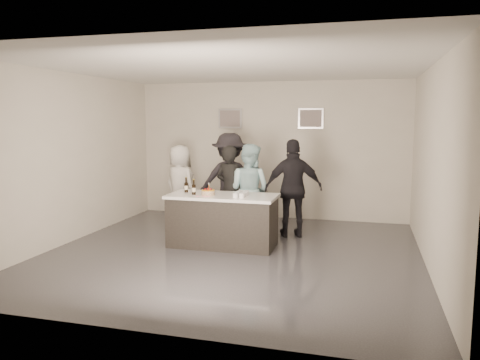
{
  "coord_description": "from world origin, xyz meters",
  "views": [
    {
      "loc": [
        2.09,
        -7.16,
        2.19
      ],
      "look_at": [
        0.0,
        0.5,
        1.15
      ],
      "focal_mm": 35.0,
      "sensor_mm": 36.0,
      "label": 1
    }
  ],
  "objects_px": {
    "person_guest_left": "(180,185)",
    "person_main_black": "(230,190)",
    "beer_bottle_a": "(186,185)",
    "person_main_blue": "(249,190)",
    "person_guest_right": "(294,188)",
    "cake": "(208,193)",
    "beer_bottle_b": "(194,187)",
    "bar_counter": "(223,220)",
    "person_guest_back": "(230,181)"
  },
  "relations": [
    {
      "from": "person_main_black",
      "to": "person_main_blue",
      "type": "relative_size",
      "value": 0.98
    },
    {
      "from": "cake",
      "to": "beer_bottle_a",
      "type": "relative_size",
      "value": 0.88
    },
    {
      "from": "person_guest_back",
      "to": "beer_bottle_b",
      "type": "bearing_deg",
      "value": 69.7
    },
    {
      "from": "beer_bottle_a",
      "to": "person_main_black",
      "type": "xyz_separation_m",
      "value": [
        0.6,
        0.73,
        -0.18
      ]
    },
    {
      "from": "cake",
      "to": "beer_bottle_a",
      "type": "bearing_deg",
      "value": 158.34
    },
    {
      "from": "person_main_black",
      "to": "person_guest_right",
      "type": "height_order",
      "value": "person_guest_right"
    },
    {
      "from": "bar_counter",
      "to": "person_main_black",
      "type": "relative_size",
      "value": 1.09
    },
    {
      "from": "beer_bottle_a",
      "to": "beer_bottle_b",
      "type": "xyz_separation_m",
      "value": [
        0.22,
        -0.2,
        0.0
      ]
    },
    {
      "from": "person_guest_left",
      "to": "person_guest_back",
      "type": "height_order",
      "value": "person_guest_back"
    },
    {
      "from": "person_guest_left",
      "to": "beer_bottle_a",
      "type": "bearing_deg",
      "value": 144.1
    },
    {
      "from": "bar_counter",
      "to": "cake",
      "type": "bearing_deg",
      "value": -155.15
    },
    {
      "from": "beer_bottle_b",
      "to": "person_guest_right",
      "type": "relative_size",
      "value": 0.14
    },
    {
      "from": "person_main_blue",
      "to": "person_guest_right",
      "type": "height_order",
      "value": "person_guest_right"
    },
    {
      "from": "beer_bottle_b",
      "to": "person_main_black",
      "type": "bearing_deg",
      "value": 68.12
    },
    {
      "from": "bar_counter",
      "to": "person_guest_right",
      "type": "height_order",
      "value": "person_guest_right"
    },
    {
      "from": "person_main_blue",
      "to": "person_guest_left",
      "type": "xyz_separation_m",
      "value": [
        -1.62,
        0.55,
        -0.04
      ]
    },
    {
      "from": "cake",
      "to": "beer_bottle_b",
      "type": "height_order",
      "value": "beer_bottle_b"
    },
    {
      "from": "bar_counter",
      "to": "person_guest_back",
      "type": "bearing_deg",
      "value": 101.55
    },
    {
      "from": "person_main_blue",
      "to": "beer_bottle_b",
      "type": "bearing_deg",
      "value": 68.9
    },
    {
      "from": "beer_bottle_b",
      "to": "person_guest_right",
      "type": "height_order",
      "value": "person_guest_right"
    },
    {
      "from": "person_guest_left",
      "to": "person_main_black",
      "type": "bearing_deg",
      "value": -177.69
    },
    {
      "from": "beer_bottle_a",
      "to": "person_guest_back",
      "type": "xyz_separation_m",
      "value": [
        0.41,
        1.32,
        -0.07
      ]
    },
    {
      "from": "person_guest_right",
      "to": "bar_counter",
      "type": "bearing_deg",
      "value": 25.49
    },
    {
      "from": "beer_bottle_a",
      "to": "beer_bottle_b",
      "type": "relative_size",
      "value": 1.0
    },
    {
      "from": "beer_bottle_a",
      "to": "person_guest_right",
      "type": "bearing_deg",
      "value": 26.93
    },
    {
      "from": "cake",
      "to": "person_guest_left",
      "type": "xyz_separation_m",
      "value": [
        -1.14,
        1.51,
        -0.11
      ]
    },
    {
      "from": "bar_counter",
      "to": "person_main_blue",
      "type": "bearing_deg",
      "value": 73.22
    },
    {
      "from": "person_main_blue",
      "to": "person_guest_back",
      "type": "xyz_separation_m",
      "value": [
        -0.54,
        0.56,
        0.09
      ]
    },
    {
      "from": "person_main_black",
      "to": "person_guest_right",
      "type": "bearing_deg",
      "value": -152.42
    },
    {
      "from": "person_main_blue",
      "to": "person_main_black",
      "type": "bearing_deg",
      "value": 21.73
    },
    {
      "from": "bar_counter",
      "to": "person_guest_right",
      "type": "relative_size",
      "value": 1.02
    },
    {
      "from": "cake",
      "to": "person_guest_left",
      "type": "distance_m",
      "value": 1.9
    },
    {
      "from": "bar_counter",
      "to": "beer_bottle_a",
      "type": "bearing_deg",
      "value": 173.06
    },
    {
      "from": "bar_counter",
      "to": "person_main_blue",
      "type": "relative_size",
      "value": 1.07
    },
    {
      "from": "beer_bottle_a",
      "to": "person_main_black",
      "type": "distance_m",
      "value": 0.96
    },
    {
      "from": "person_guest_left",
      "to": "person_guest_back",
      "type": "xyz_separation_m",
      "value": [
        1.08,
        0.0,
        0.13
      ]
    },
    {
      "from": "cake",
      "to": "beer_bottle_b",
      "type": "xyz_separation_m",
      "value": [
        -0.25,
        -0.01,
        0.09
      ]
    },
    {
      "from": "bar_counter",
      "to": "person_guest_right",
      "type": "bearing_deg",
      "value": 42.57
    },
    {
      "from": "person_guest_back",
      "to": "person_main_blue",
      "type": "bearing_deg",
      "value": 121.22
    },
    {
      "from": "beer_bottle_a",
      "to": "person_main_black",
      "type": "height_order",
      "value": "person_main_black"
    },
    {
      "from": "beer_bottle_a",
      "to": "cake",
      "type": "bearing_deg",
      "value": -21.66
    },
    {
      "from": "bar_counter",
      "to": "person_guest_right",
      "type": "distance_m",
      "value": 1.53
    },
    {
      "from": "person_guest_right",
      "to": "person_guest_back",
      "type": "relative_size",
      "value": 0.95
    },
    {
      "from": "person_main_black",
      "to": "person_main_blue",
      "type": "distance_m",
      "value": 0.36
    },
    {
      "from": "person_guest_right",
      "to": "person_guest_back",
      "type": "xyz_separation_m",
      "value": [
        -1.36,
        0.42,
        0.04
      ]
    },
    {
      "from": "person_main_blue",
      "to": "cake",
      "type": "bearing_deg",
      "value": 79.43
    },
    {
      "from": "beer_bottle_b",
      "to": "person_guest_left",
      "type": "relative_size",
      "value": 0.16
    },
    {
      "from": "cake",
      "to": "person_main_black",
      "type": "relative_size",
      "value": 0.13
    },
    {
      "from": "beer_bottle_a",
      "to": "person_main_blue",
      "type": "relative_size",
      "value": 0.15
    },
    {
      "from": "bar_counter",
      "to": "beer_bottle_b",
      "type": "distance_m",
      "value": 0.76
    }
  ]
}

